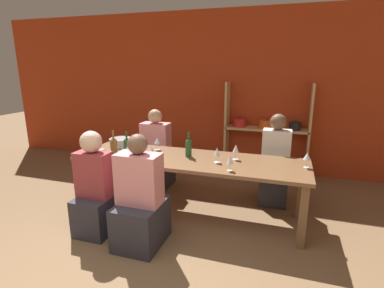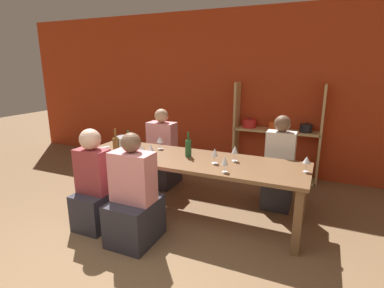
{
  "view_description": "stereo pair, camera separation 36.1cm",
  "coord_description": "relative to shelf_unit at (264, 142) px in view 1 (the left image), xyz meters",
  "views": [
    {
      "loc": [
        1.18,
        -1.31,
        1.79
      ],
      "look_at": [
        0.1,
        2.01,
        0.88
      ],
      "focal_mm": 28.0,
      "sensor_mm": 36.0,
      "label": 1
    },
    {
      "loc": [
        1.52,
        -1.19,
        1.79
      ],
      "look_at": [
        0.1,
        2.01,
        0.88
      ],
      "focal_mm": 28.0,
      "sensor_mm": 36.0,
      "label": 2
    }
  ],
  "objects": [
    {
      "name": "person_far_a",
      "position": [
        0.23,
        -1.04,
        -0.12
      ],
      "size": [
        0.36,
        0.45,
        1.2
      ],
      "rotation": [
        0.0,
        0.0,
        3.14
      ],
      "color": "#2D2D38",
      "rests_on": "ground_plane"
    },
    {
      "name": "wine_bottle_green",
      "position": [
        -0.77,
        -1.65,
        0.27
      ],
      "size": [
        0.08,
        0.08,
        0.3
      ],
      "color": "#1E4C23",
      "rests_on": "dining_table"
    },
    {
      "name": "person_far_b",
      "position": [
        -1.51,
        -1.0,
        -0.15
      ],
      "size": [
        0.42,
        0.52,
        1.18
      ],
      "rotation": [
        0.0,
        0.0,
        3.14
      ],
      "color": "#2D2D38",
      "rests_on": "ground_plane"
    },
    {
      "name": "wine_glass_white_b",
      "position": [
        -0.2,
        -2.0,
        0.27
      ],
      "size": [
        0.07,
        0.07,
        0.17
      ],
      "color": "white",
      "rests_on": "dining_table"
    },
    {
      "name": "wine_glass_red_d",
      "position": [
        -1.42,
        -1.97,
        0.26
      ],
      "size": [
        0.07,
        0.07,
        0.16
      ],
      "color": "white",
      "rests_on": "dining_table"
    },
    {
      "name": "person_near_a",
      "position": [
        -1.58,
        -2.42,
        -0.14
      ],
      "size": [
        0.37,
        0.46,
        1.14
      ],
      "color": "#2D2D38",
      "rests_on": "ground_plane"
    },
    {
      "name": "wine_bottle_amber",
      "position": [
        -1.48,
        -1.87,
        0.27
      ],
      "size": [
        0.08,
        0.08,
        0.3
      ],
      "color": "#1E4C23",
      "rests_on": "dining_table"
    },
    {
      "name": "wine_glass_red_b",
      "position": [
        -1.17,
        -1.86,
        0.26
      ],
      "size": [
        0.08,
        0.08,
        0.15
      ],
      "color": "white",
      "rests_on": "dining_table"
    },
    {
      "name": "person_near_b",
      "position": [
        -1.0,
        -2.48,
        -0.15
      ],
      "size": [
        0.44,
        0.55,
        1.17
      ],
      "color": "#2D2D38",
      "rests_on": "ground_plane"
    },
    {
      "name": "shelf_unit",
      "position": [
        0.0,
        0.0,
        0.0
      ],
      "size": [
        1.35,
        0.3,
        1.54
      ],
      "color": "tan",
      "rests_on": "ground_plane"
    },
    {
      "name": "wine_glass_empty_a",
      "position": [
        -1.43,
        -2.06,
        0.27
      ],
      "size": [
        0.08,
        0.08,
        0.16
      ],
      "color": "white",
      "rests_on": "dining_table"
    },
    {
      "name": "wine_glass_red_a",
      "position": [
        -1.25,
        -1.5,
        0.27
      ],
      "size": [
        0.08,
        0.08,
        0.17
      ],
      "color": "white",
      "rests_on": "dining_table"
    },
    {
      "name": "wine_glass_red_e",
      "position": [
        -0.39,
        -1.78,
        0.27
      ],
      "size": [
        0.07,
        0.07,
        0.18
      ],
      "color": "white",
      "rests_on": "dining_table"
    },
    {
      "name": "dining_table",
      "position": [
        -0.74,
        -1.72,
        0.07
      ],
      "size": [
        2.75,
        0.83,
        0.73
      ],
      "color": "brown",
      "rests_on": "ground_plane"
    },
    {
      "name": "cell_phone",
      "position": [
        -1.97,
        -1.77,
        0.16
      ],
      "size": [
        0.14,
        0.16,
        0.01
      ],
      "color": "silver",
      "rests_on": "dining_table"
    },
    {
      "name": "wine_glass_empty_b",
      "position": [
        -1.2,
        -1.98,
        0.27
      ],
      "size": [
        0.08,
        0.08,
        0.16
      ],
      "color": "white",
      "rests_on": "dining_table"
    },
    {
      "name": "wine_glass_empty_c",
      "position": [
        -1.29,
        -1.96,
        0.26
      ],
      "size": [
        0.07,
        0.07,
        0.16
      ],
      "color": "white",
      "rests_on": "dining_table"
    },
    {
      "name": "mixing_bowl",
      "position": [
        -1.81,
        -1.47,
        0.21
      ],
      "size": [
        0.31,
        0.31,
        0.11
      ],
      "color": "#B7BABC",
      "rests_on": "dining_table"
    },
    {
      "name": "wine_glass_white_a",
      "position": [
        -1.36,
        -1.83,
        0.26
      ],
      "size": [
        0.08,
        0.08,
        0.15
      ],
      "color": "white",
      "rests_on": "dining_table"
    },
    {
      "name": "wine_bottle_dark",
      "position": [
        -1.61,
        -1.95,
        0.28
      ],
      "size": [
        0.08,
        0.08,
        0.33
      ],
      "color": "brown",
      "rests_on": "dining_table"
    },
    {
      "name": "wine_glass_red_c",
      "position": [
        -1.65,
        -1.86,
        0.26
      ],
      "size": [
        0.08,
        0.08,
        0.15
      ],
      "color": "white",
      "rests_on": "dining_table"
    },
    {
      "name": "wine_glass_red_f",
      "position": [
        0.57,
        -1.65,
        0.28
      ],
      "size": [
        0.08,
        0.08,
        0.17
      ],
      "color": "white",
      "rests_on": "dining_table"
    },
    {
      "name": "wine_glass_white_c",
      "position": [
        -0.21,
        -1.6,
        0.28
      ],
      "size": [
        0.07,
        0.07,
        0.18
      ],
      "color": "white",
      "rests_on": "dining_table"
    },
    {
      "name": "wall_back_red",
      "position": [
        -0.83,
        0.2,
        0.78
      ],
      "size": [
        8.8,
        0.06,
        2.7
      ],
      "color": "#B23819",
      "rests_on": "ground_plane"
    }
  ]
}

